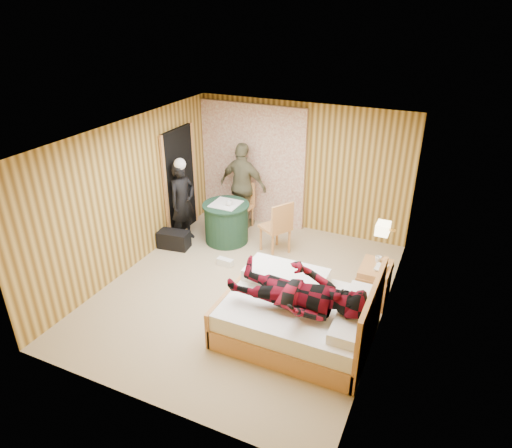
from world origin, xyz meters
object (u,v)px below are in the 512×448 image
at_px(nightstand, 374,282).
at_px(chair_near, 278,224).
at_px(wall_lamp, 383,228).
at_px(chair_far, 243,202).
at_px(round_table, 226,222).
at_px(woman_standing, 183,202).
at_px(duffel_bag, 174,240).
at_px(man_on_bed, 298,284).
at_px(man_at_table, 243,186).
at_px(bed, 300,315).

height_order(nightstand, chair_near, chair_near).
bearing_deg(wall_lamp, chair_far, 151.77).
bearing_deg(round_table, woman_standing, -161.40).
xyz_separation_m(duffel_bag, man_on_bed, (2.96, -1.57, 0.80)).
height_order(round_table, chair_far, chair_far).
relative_size(wall_lamp, man_at_table, 0.15).
distance_m(round_table, duffel_bag, 1.03).
xyz_separation_m(bed, chair_far, (-2.16, 2.67, 0.23)).
height_order(bed, round_table, bed).
bearing_deg(duffel_bag, chair_near, 10.05).
relative_size(round_table, chair_far, 0.94).
distance_m(wall_lamp, man_at_table, 3.41).
distance_m(woman_standing, man_at_table, 1.26).
xyz_separation_m(chair_far, chair_near, (1.06, -0.74, 0.05)).
bearing_deg(duffel_bag, wall_lamp, -11.85).
bearing_deg(bed, chair_near, 119.68).
distance_m(chair_far, man_at_table, 0.33).
bearing_deg(nightstand, duffel_bag, 178.13).
distance_m(bed, chair_near, 2.25).
relative_size(wall_lamp, woman_standing, 0.17).
bearing_deg(chair_far, woman_standing, -124.66).
xyz_separation_m(wall_lamp, bed, (-0.80, -1.08, -0.99)).
bearing_deg(nightstand, round_table, 165.41).
bearing_deg(man_at_table, nightstand, 157.53).
relative_size(round_table, duffel_bag, 1.54).
xyz_separation_m(round_table, woman_standing, (-0.77, -0.26, 0.38)).
relative_size(nightstand, duffel_bag, 1.09).
bearing_deg(bed, woman_standing, 149.63).
xyz_separation_m(chair_far, man_on_bed, (2.19, -2.90, 0.42)).
bearing_deg(round_table, man_on_bed, -45.19).
distance_m(nightstand, chair_near, 2.01).
height_order(duffel_bag, woman_standing, woman_standing).
xyz_separation_m(chair_near, woman_standing, (-1.84, -0.21, 0.18)).
height_order(bed, chair_near, bed).
relative_size(wall_lamp, chair_far, 0.28).
height_order(wall_lamp, duffel_bag, wall_lamp).
xyz_separation_m(wall_lamp, chair_near, (-1.90, 0.85, -0.71)).
bearing_deg(wall_lamp, man_on_bed, -120.56).
xyz_separation_m(round_table, chair_far, (0.01, 0.69, 0.15)).
bearing_deg(bed, man_at_table, 128.67).
distance_m(chair_far, duffel_bag, 1.59).
bearing_deg(man_at_table, woman_standing, 56.68).
bearing_deg(wall_lamp, man_at_table, 151.22).
height_order(woman_standing, man_at_table, man_at_table).
bearing_deg(wall_lamp, bed, -126.39).
height_order(wall_lamp, bed, wall_lamp).
relative_size(nightstand, round_table, 0.71).
relative_size(wall_lamp, chair_near, 0.26).
distance_m(bed, nightstand, 1.44).
height_order(bed, duffel_bag, bed).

